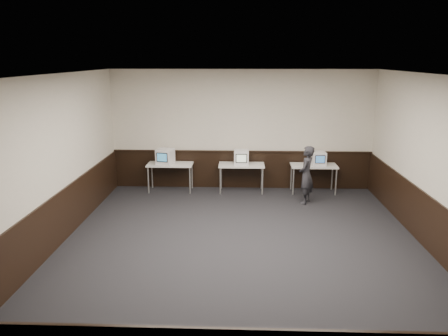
{
  "coord_description": "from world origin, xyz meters",
  "views": [
    {
      "loc": [
        -0.03,
        -7.61,
        3.49
      ],
      "look_at": [
        -0.39,
        1.6,
        1.15
      ],
      "focal_mm": 35.0,
      "sensor_mm": 36.0,
      "label": 1
    }
  ],
  "objects_px": {
    "emac_left": "(165,156)",
    "emac_right": "(319,158)",
    "emac_center": "(242,157)",
    "person": "(306,175)",
    "desk_left": "(170,166)",
    "desk_center": "(242,167)",
    "desk_right": "(314,168)"
  },
  "relations": [
    {
      "from": "emac_left",
      "to": "person",
      "type": "bearing_deg",
      "value": -0.69
    },
    {
      "from": "emac_center",
      "to": "person",
      "type": "relative_size",
      "value": 0.3
    },
    {
      "from": "desk_left",
      "to": "emac_left",
      "type": "distance_m",
      "value": 0.3
    },
    {
      "from": "emac_right",
      "to": "desk_center",
      "type": "bearing_deg",
      "value": 176.84
    },
    {
      "from": "emac_center",
      "to": "person",
      "type": "xyz_separation_m",
      "value": [
        1.58,
        -0.87,
        -0.23
      ]
    },
    {
      "from": "emac_left",
      "to": "emac_right",
      "type": "xyz_separation_m",
      "value": [
        4.03,
        0.05,
        -0.03
      ]
    },
    {
      "from": "desk_left",
      "to": "emac_center",
      "type": "xyz_separation_m",
      "value": [
        1.9,
        -0.03,
        0.26
      ]
    },
    {
      "from": "desk_left",
      "to": "desk_right",
      "type": "distance_m",
      "value": 3.8
    },
    {
      "from": "desk_center",
      "to": "person",
      "type": "distance_m",
      "value": 1.81
    },
    {
      "from": "desk_left",
      "to": "emac_right",
      "type": "bearing_deg",
      "value": 0.02
    },
    {
      "from": "emac_center",
      "to": "emac_left",
      "type": "bearing_deg",
      "value": -178.33
    },
    {
      "from": "emac_left",
      "to": "emac_right",
      "type": "relative_size",
      "value": 1.27
    },
    {
      "from": "emac_left",
      "to": "desk_right",
      "type": "bearing_deg",
      "value": 13.36
    },
    {
      "from": "desk_center",
      "to": "emac_right",
      "type": "height_order",
      "value": "emac_right"
    },
    {
      "from": "person",
      "to": "desk_right",
      "type": "bearing_deg",
      "value": -176.49
    },
    {
      "from": "desk_left",
      "to": "emac_left",
      "type": "relative_size",
      "value": 2.38
    },
    {
      "from": "emac_right",
      "to": "desk_right",
      "type": "bearing_deg",
      "value": 177.59
    },
    {
      "from": "desk_center",
      "to": "emac_left",
      "type": "relative_size",
      "value": 2.38
    },
    {
      "from": "desk_center",
      "to": "emac_right",
      "type": "xyz_separation_m",
      "value": [
        2.01,
        0.0,
        0.25
      ]
    },
    {
      "from": "emac_center",
      "to": "person",
      "type": "distance_m",
      "value": 1.81
    },
    {
      "from": "desk_left",
      "to": "emac_center",
      "type": "bearing_deg",
      "value": -0.97
    },
    {
      "from": "desk_right",
      "to": "emac_left",
      "type": "distance_m",
      "value": 3.93
    },
    {
      "from": "desk_left",
      "to": "person",
      "type": "distance_m",
      "value": 3.59
    },
    {
      "from": "desk_center",
      "to": "emac_left",
      "type": "bearing_deg",
      "value": -178.74
    },
    {
      "from": "emac_center",
      "to": "desk_left",
      "type": "bearing_deg",
      "value": -179.65
    },
    {
      "from": "desk_left",
      "to": "emac_right",
      "type": "distance_m",
      "value": 3.92
    },
    {
      "from": "emac_right",
      "to": "person",
      "type": "xyz_separation_m",
      "value": [
        -0.44,
        -0.9,
        -0.21
      ]
    },
    {
      "from": "person",
      "to": "desk_left",
      "type": "bearing_deg",
      "value": -81.11
    },
    {
      "from": "desk_center",
      "to": "person",
      "type": "relative_size",
      "value": 0.84
    },
    {
      "from": "emac_left",
      "to": "desk_center",
      "type": "bearing_deg",
      "value": 13.97
    },
    {
      "from": "desk_right",
      "to": "emac_center",
      "type": "relative_size",
      "value": 2.83
    },
    {
      "from": "desk_right",
      "to": "emac_left",
      "type": "height_order",
      "value": "emac_left"
    }
  ]
}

